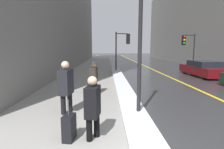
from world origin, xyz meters
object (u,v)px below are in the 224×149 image
at_px(lamp_post, 140,29).
at_px(parked_car_maroon, 203,69).
at_px(pedestrian_trailing, 66,85).
at_px(pedestrian_in_glasses, 93,105).
at_px(pedestrian_in_fedora, 94,76).
at_px(rolling_suitcase, 69,128).
at_px(traffic_light_near, 124,43).
at_px(traffic_light_far, 187,44).

xyz_separation_m(lamp_post, parked_car_maroon, (6.30, 7.69, -2.05)).
height_order(pedestrian_trailing, parked_car_maroon, pedestrian_trailing).
distance_m(pedestrian_in_glasses, pedestrian_in_fedora, 4.00).
bearing_deg(rolling_suitcase, pedestrian_in_glasses, 104.95).
distance_m(pedestrian_in_fedora, parked_car_maroon, 9.41).
xyz_separation_m(lamp_post, pedestrian_in_fedora, (-1.57, 2.53, -1.77)).
bearing_deg(traffic_light_near, parked_car_maroon, -35.41).
distance_m(lamp_post, parked_car_maroon, 10.15).
bearing_deg(pedestrian_in_fedora, traffic_light_far, 145.68).
bearing_deg(pedestrian_trailing, pedestrian_in_fedora, 172.80).
relative_size(pedestrian_trailing, parked_car_maroon, 0.39).
relative_size(lamp_post, pedestrian_trailing, 2.56).
bearing_deg(traffic_light_far, parked_car_maroon, 79.14).
distance_m(traffic_light_near, pedestrian_trailing, 10.87).
height_order(traffic_light_far, pedestrian_in_fedora, traffic_light_far).
height_order(lamp_post, parked_car_maroon, lamp_post).
relative_size(lamp_post, rolling_suitcase, 4.50).
xyz_separation_m(traffic_light_far, pedestrian_in_glasses, (-7.78, -12.39, -1.67)).
xyz_separation_m(traffic_light_near, traffic_light_far, (5.95, 0.35, -0.06)).
bearing_deg(pedestrian_trailing, traffic_light_near, 174.41).
bearing_deg(pedestrian_in_fedora, pedestrian_trailing, -7.20).
relative_size(pedestrian_in_fedora, parked_car_maroon, 0.36).
xyz_separation_m(lamp_post, rolling_suitcase, (-1.83, -1.51, -2.30)).
xyz_separation_m(traffic_light_near, rolling_suitcase, (-2.35, -12.09, -2.24)).
xyz_separation_m(pedestrian_trailing, pedestrian_in_fedora, (0.70, 2.34, -0.10)).
bearing_deg(pedestrian_in_fedora, pedestrian_in_glasses, 13.31).
height_order(lamp_post, pedestrian_in_glasses, lamp_post).
xyz_separation_m(pedestrian_in_glasses, pedestrian_trailing, (-0.97, 1.65, 0.12)).
bearing_deg(pedestrian_in_glasses, pedestrian_trailing, -140.21).
bearing_deg(pedestrian_in_fedora, lamp_post, 41.21).
relative_size(traffic_light_near, pedestrian_trailing, 2.11).
xyz_separation_m(traffic_light_far, pedestrian_in_fedora, (-8.04, -8.40, -1.65)).
height_order(pedestrian_in_glasses, pedestrian_trailing, pedestrian_trailing).
height_order(traffic_light_far, rolling_suitcase, traffic_light_far).
bearing_deg(rolling_suitcase, traffic_light_near, 178.45).
distance_m(traffic_light_near, pedestrian_in_glasses, 12.30).
bearing_deg(lamp_post, pedestrian_in_glasses, -131.75).
xyz_separation_m(parked_car_maroon, rolling_suitcase, (-8.12, -9.19, -0.25)).
relative_size(traffic_light_far, pedestrian_in_fedora, 2.25).
bearing_deg(traffic_light_near, pedestrian_in_glasses, -107.40).
xyz_separation_m(pedestrian_in_fedora, parked_car_maroon, (7.87, 5.15, -0.28)).
bearing_deg(rolling_suitcase, lamp_post, 138.95).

